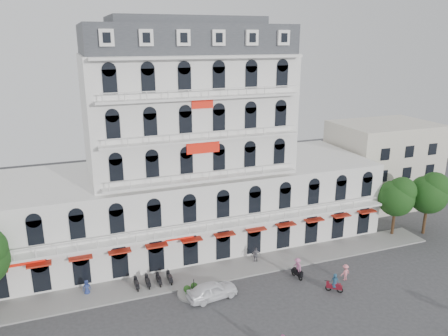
% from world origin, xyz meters
% --- Properties ---
extents(ground, '(120.00, 120.00, 0.00)m').
position_xyz_m(ground, '(0.00, 0.00, 0.00)').
color(ground, '#38383A').
rests_on(ground, ground).
extents(sidewalk, '(53.00, 4.00, 0.16)m').
position_xyz_m(sidewalk, '(0.00, 9.00, 0.08)').
color(sidewalk, gray).
rests_on(sidewalk, ground).
extents(main_building, '(45.00, 15.00, 25.80)m').
position_xyz_m(main_building, '(0.00, 18.00, 9.96)').
color(main_building, silver).
rests_on(main_building, ground).
extents(flank_building_east, '(14.00, 10.00, 12.00)m').
position_xyz_m(flank_building_east, '(30.00, 20.00, 6.00)').
color(flank_building_east, beige).
rests_on(flank_building_east, ground).
extents(traffic_island, '(3.20, 3.20, 1.60)m').
position_xyz_m(traffic_island, '(-3.00, 6.00, 0.26)').
color(traffic_island, gray).
rests_on(traffic_island, ground).
extents(parked_scooter_row, '(4.40, 1.80, 1.10)m').
position_xyz_m(parked_scooter_row, '(-6.35, 8.80, 0.00)').
color(parked_scooter_row, black).
rests_on(parked_scooter_row, ground).
extents(tree_east_inner, '(4.40, 4.37, 7.57)m').
position_xyz_m(tree_east_inner, '(24.05, 9.98, 5.21)').
color(tree_east_inner, '#382314').
rests_on(tree_east_inner, ground).
extents(tree_east_outer, '(4.65, 4.65, 8.05)m').
position_xyz_m(tree_east_outer, '(28.05, 8.98, 5.55)').
color(tree_east_outer, '#382314').
rests_on(tree_east_outer, ground).
extents(parked_car, '(5.05, 2.51, 1.66)m').
position_xyz_m(parked_car, '(-1.56, 4.79, 0.83)').
color(parked_car, white).
rests_on(parked_car, ground).
extents(rider_east, '(1.39, 1.23, 1.95)m').
position_xyz_m(rider_east, '(9.86, 1.65, 0.93)').
color(rider_east, maroon).
rests_on(rider_east, ground).
extents(rider_center, '(0.84, 1.70, 2.25)m').
position_xyz_m(rider_center, '(7.75, 5.16, 1.19)').
color(rider_center, black).
rests_on(rider_center, ground).
extents(pedestrian_left, '(0.82, 0.58, 1.56)m').
position_xyz_m(pedestrian_left, '(-12.61, 9.50, 0.78)').
color(pedestrian_left, navy).
rests_on(pedestrian_left, ground).
extents(pedestrian_mid, '(1.15, 0.65, 1.86)m').
position_xyz_m(pedestrian_mid, '(5.09, 9.50, 0.93)').
color(pedestrian_mid, slate).
rests_on(pedestrian_mid, ground).
extents(pedestrian_right, '(1.19, 0.80, 1.71)m').
position_xyz_m(pedestrian_right, '(12.14, 3.12, 0.85)').
color(pedestrian_right, pink).
rests_on(pedestrian_right, ground).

